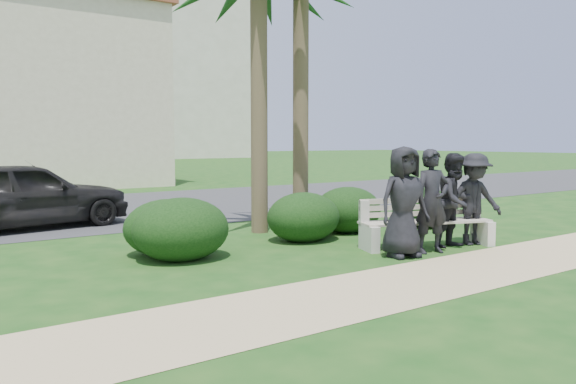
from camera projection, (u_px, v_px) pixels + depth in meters
name	position (u px, v px, depth m)	size (l,w,h in m)	color
ground	(362.00, 252.00, 8.94)	(160.00, 160.00, 0.00)	#144112
footpath	(454.00, 273.00, 7.47)	(30.00, 1.60, 0.01)	tan
asphalt_street	(164.00, 205.00, 15.45)	(160.00, 8.00, 0.01)	#2D2D30
stucco_bldg_right	(41.00, 94.00, 22.68)	(8.40, 8.40, 7.30)	beige
hotel_tower	(112.00, 33.00, 60.54)	(26.00, 18.00, 37.30)	beige
park_bench	(426.00, 226.00, 9.30)	(2.41, 1.23, 0.79)	#A39588
man_a	(404.00, 202.00, 8.47)	(0.82, 0.53, 1.68)	black
man_b	(432.00, 201.00, 8.78)	(0.60, 0.39, 1.64)	black
man_c	(455.00, 201.00, 9.23)	(0.76, 0.59, 1.56)	black
man_d	(474.00, 199.00, 9.48)	(1.01, 0.58, 1.56)	black
hedge_a	(168.00, 226.00, 8.71)	(1.37, 1.13, 0.89)	black
hedge_b	(181.00, 228.00, 8.32)	(1.47, 1.21, 0.96)	black
hedge_c	(304.00, 216.00, 9.90)	(1.36, 1.13, 0.89)	black
hedge_d	(348.00, 209.00, 10.87)	(1.39, 1.15, 0.91)	black
hedge_e	(424.00, 206.00, 11.66)	(1.27, 1.05, 0.83)	black
hedge_f	(430.00, 210.00, 11.49)	(1.06, 0.88, 0.69)	black
car_a	(24.00, 195.00, 11.22)	(1.62, 4.03, 1.37)	black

